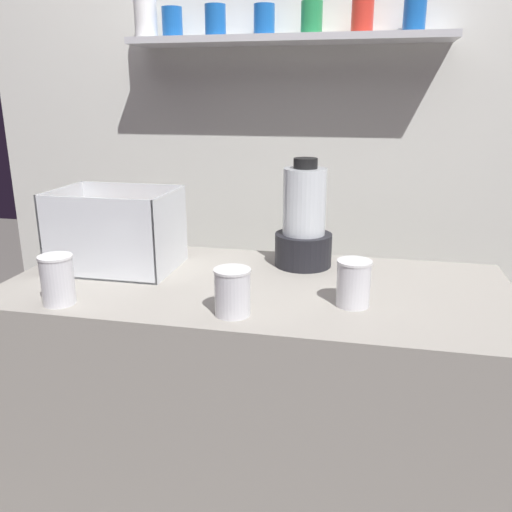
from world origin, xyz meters
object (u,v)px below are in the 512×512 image
carrot_display_bin (119,244)px  juice_cup_pomegranate_middle (353,286)px  blender_pitcher (304,224)px  juice_cup_mango_left (232,293)px  juice_cup_pomegranate_far_left (58,283)px

carrot_display_bin → juice_cup_pomegranate_middle: (0.71, -0.16, -0.02)m
blender_pitcher → juice_cup_mango_left: size_ratio=2.87×
blender_pitcher → juice_cup_pomegranate_far_left: (-0.56, -0.44, -0.08)m
carrot_display_bin → juice_cup_mango_left: (0.43, -0.28, -0.02)m
juice_cup_mango_left → carrot_display_bin: bearing=146.8°
carrot_display_bin → juice_cup_pomegranate_middle: size_ratio=3.00×
carrot_display_bin → juice_cup_pomegranate_far_left: (-0.02, -0.30, -0.02)m
juice_cup_pomegranate_far_left → juice_cup_pomegranate_middle: 0.74m
blender_pitcher → juice_cup_mango_left: bearing=-105.5°
juice_cup_mango_left → juice_cup_pomegranate_middle: bearing=22.9°
juice_cup_pomegranate_far_left → carrot_display_bin: bearing=86.8°
blender_pitcher → juice_cup_pomegranate_middle: bearing=-61.6°
juice_cup_mango_left → juice_cup_pomegranate_middle: 0.30m
carrot_display_bin → juice_cup_pomegranate_middle: 0.73m
juice_cup_pomegranate_far_left → juice_cup_pomegranate_middle: size_ratio=1.07×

